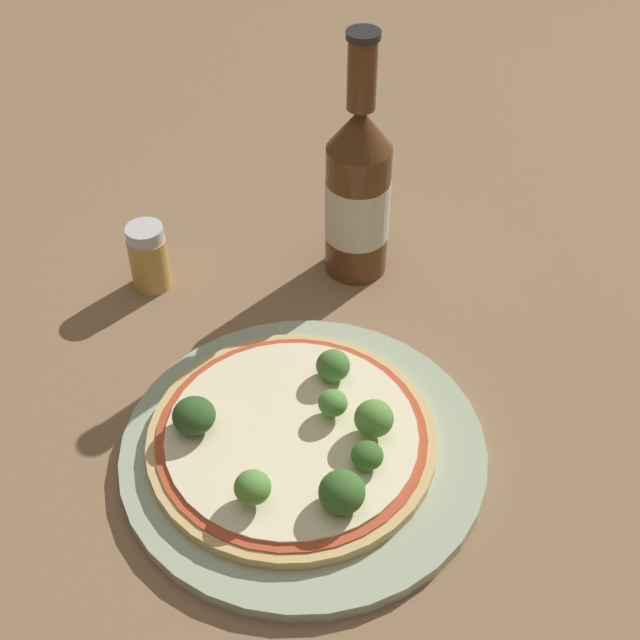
# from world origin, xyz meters

# --- Properties ---
(ground_plane) EXTENTS (3.00, 3.00, 0.00)m
(ground_plane) POSITION_xyz_m (0.00, 0.00, 0.00)
(ground_plane) COLOR #846647
(plate) EXTENTS (0.29, 0.29, 0.01)m
(plate) POSITION_xyz_m (-0.01, -0.00, 0.01)
(plate) COLOR #A3B293
(plate) RESTS_ON ground_plane
(pizza) EXTENTS (0.23, 0.23, 0.01)m
(pizza) POSITION_xyz_m (-0.02, -0.00, 0.02)
(pizza) COLOR tan
(pizza) RESTS_ON plate
(broccoli_floret_0) EXTENTS (0.03, 0.03, 0.03)m
(broccoli_floret_0) POSITION_xyz_m (0.05, 0.01, 0.04)
(broccoli_floret_0) COLOR #6B8E51
(broccoli_floret_0) RESTS_ON pizza
(broccoli_floret_1) EXTENTS (0.03, 0.03, 0.03)m
(broccoli_floret_1) POSITION_xyz_m (-0.00, 0.07, 0.04)
(broccoli_floret_1) COLOR #6B8E51
(broccoli_floret_1) RESTS_ON pizza
(broccoli_floret_2) EXTENTS (0.02, 0.02, 0.02)m
(broccoli_floret_2) POSITION_xyz_m (0.01, 0.03, 0.04)
(broccoli_floret_2) COLOR #6B8E51
(broccoli_floret_2) RESTS_ON pizza
(broccoli_floret_3) EXTENTS (0.02, 0.02, 0.02)m
(broccoli_floret_3) POSITION_xyz_m (0.05, -0.02, 0.04)
(broccoli_floret_3) COLOR #6B8E51
(broccoli_floret_3) RESTS_ON pizza
(broccoli_floret_4) EXTENTS (0.03, 0.03, 0.03)m
(broccoli_floret_4) POSITION_xyz_m (-0.03, -0.07, 0.04)
(broccoli_floret_4) COLOR #6B8E51
(broccoli_floret_4) RESTS_ON pizza
(broccoli_floret_5) EXTENTS (0.03, 0.03, 0.03)m
(broccoli_floret_5) POSITION_xyz_m (0.04, -0.06, 0.04)
(broccoli_floret_5) COLOR #6B8E51
(broccoli_floret_5) RESTS_ON pizza
(broccoli_floret_6) EXTENTS (0.03, 0.03, 0.03)m
(broccoli_floret_6) POSITION_xyz_m (-0.09, -0.02, 0.04)
(broccoli_floret_6) COLOR #6B8E51
(broccoli_floret_6) RESTS_ON pizza
(beer_bottle) EXTENTS (0.06, 0.06, 0.25)m
(beer_bottle) POSITION_xyz_m (-0.02, 0.24, 0.09)
(beer_bottle) COLOR #563319
(beer_bottle) RESTS_ON ground_plane
(pepper_shaker) EXTENTS (0.04, 0.04, 0.07)m
(pepper_shaker) POSITION_xyz_m (-0.21, 0.16, 0.03)
(pepper_shaker) COLOR tan
(pepper_shaker) RESTS_ON ground_plane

